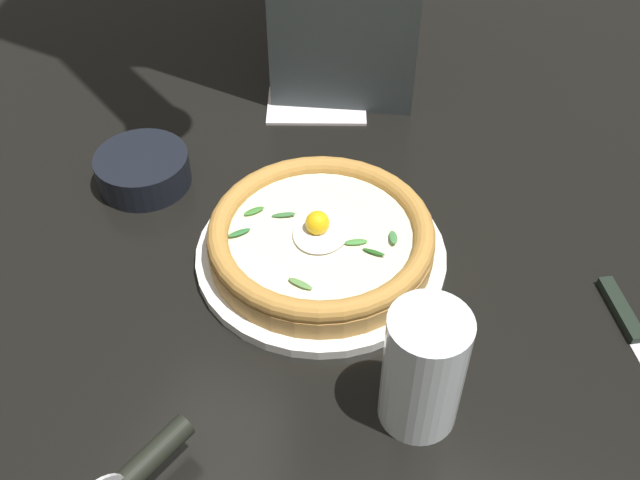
# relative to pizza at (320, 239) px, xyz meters

# --- Properties ---
(ground_plane) EXTENTS (2.40, 2.40, 0.03)m
(ground_plane) POSITION_rel_pizza_xyz_m (0.00, -0.02, -0.05)
(ground_plane) COLOR black
(ground_plane) RESTS_ON ground
(pizza_plate) EXTENTS (0.28, 0.28, 0.01)m
(pizza_plate) POSITION_rel_pizza_xyz_m (-0.00, -0.00, -0.03)
(pizza_plate) COLOR white
(pizza_plate) RESTS_ON ground
(pizza) EXTENTS (0.25, 0.25, 0.06)m
(pizza) POSITION_rel_pizza_xyz_m (0.00, 0.00, 0.00)
(pizza) COLOR #B38342
(pizza) RESTS_ON pizza_plate
(side_bowl) EXTENTS (0.12, 0.12, 0.04)m
(side_bowl) POSITION_rel_pizza_xyz_m (0.04, 0.26, -0.01)
(side_bowl) COLOR black
(side_bowl) RESTS_ON ground
(pizza_cutter) EXTENTS (0.14, 0.05, 0.08)m
(pizza_cutter) POSITION_rel_pizza_xyz_m (-0.32, 0.03, 0.00)
(pizza_cutter) COLOR silver
(pizza_cutter) RESTS_ON ground
(table_knife) EXTENTS (0.20, 0.13, 0.01)m
(table_knife) POSITION_rel_pizza_xyz_m (0.03, -0.34, -0.03)
(table_knife) COLOR silver
(table_knife) RESTS_ON ground
(drinking_glass) EXTENTS (0.07, 0.07, 0.14)m
(drinking_glass) POSITION_rel_pizza_xyz_m (-0.15, -0.16, 0.02)
(drinking_glass) COLOR silver
(drinking_glass) RESTS_ON ground
(folded_napkin) EXTENTS (0.14, 0.16, 0.01)m
(folded_napkin) POSITION_rel_pizza_xyz_m (0.27, 0.12, -0.03)
(folded_napkin) COLOR white
(folded_napkin) RESTS_ON ground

